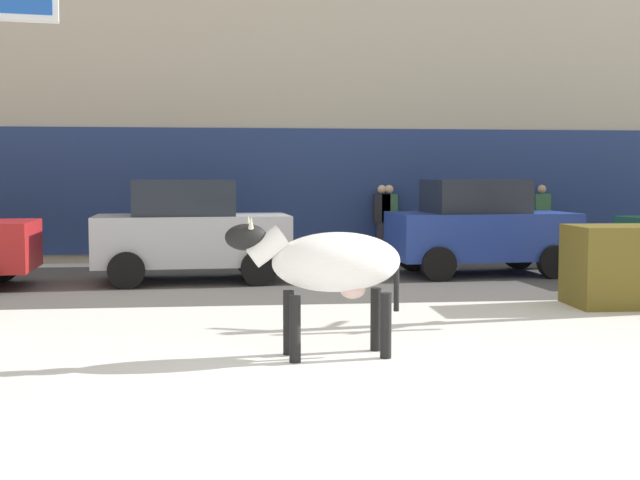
{
  "coord_description": "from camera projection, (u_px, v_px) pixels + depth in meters",
  "views": [
    {
      "loc": [
        -1.26,
        -6.75,
        1.94
      ],
      "look_at": [
        -0.05,
        3.94,
        1.1
      ],
      "focal_mm": 46.47,
      "sensor_mm": 36.0,
      "label": 1
    }
  ],
  "objects": [
    {
      "name": "cow_holstein",
      "position": [
        331.0,
        264.0,
        8.82
      ],
      "size": [
        1.92,
        0.73,
        1.54
      ],
      "color": "silver",
      "rests_on": "ground"
    },
    {
      "name": "pedestrian_near_billboard",
      "position": [
        382.0,
        223.0,
        18.71
      ],
      "size": [
        0.36,
        0.24,
        1.73
      ],
      "color": "#282833",
      "rests_on": "ground"
    },
    {
      "name": "dumpster",
      "position": [
        628.0,
        266.0,
        12.32
      ],
      "size": [
        1.73,
        1.14,
        1.2
      ],
      "primitive_type": "cube",
      "rotation": [
        0.0,
        0.0,
        -0.03
      ],
      "color": "brown",
      "rests_on": "ground"
    },
    {
      "name": "pedestrian_far_left",
      "position": [
        389.0,
        223.0,
        18.72
      ],
      "size": [
        0.36,
        0.24,
        1.73
      ],
      "color": "#282833",
      "rests_on": "ground"
    },
    {
      "name": "ground_plane",
      "position": [
        378.0,
        406.0,
        6.98
      ],
      "size": [
        120.0,
        120.0,
        0.0
      ],
      "primitive_type": "plane",
      "color": "white"
    },
    {
      "name": "car_silver_hatchback",
      "position": [
        190.0,
        231.0,
        15.14
      ],
      "size": [
        3.59,
        2.07,
        1.86
      ],
      "color": "#B7BABF",
      "rests_on": "ground"
    },
    {
      "name": "road_strip",
      "position": [
        296.0,
        281.0,
        15.25
      ],
      "size": [
        60.0,
        5.6,
        0.01
      ],
      "primitive_type": "cube",
      "color": "#514F4C",
      "rests_on": "ground"
    },
    {
      "name": "car_blue_hatchback",
      "position": [
        480.0,
        228.0,
        16.16
      ],
      "size": [
        3.59,
        2.07,
        1.86
      ],
      "color": "#233D9E",
      "rests_on": "ground"
    },
    {
      "name": "pedestrian_by_cars",
      "position": [
        541.0,
        222.0,
        19.13
      ],
      "size": [
        0.36,
        0.24,
        1.73
      ],
      "color": "#282833",
      "rests_on": "ground"
    }
  ]
}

